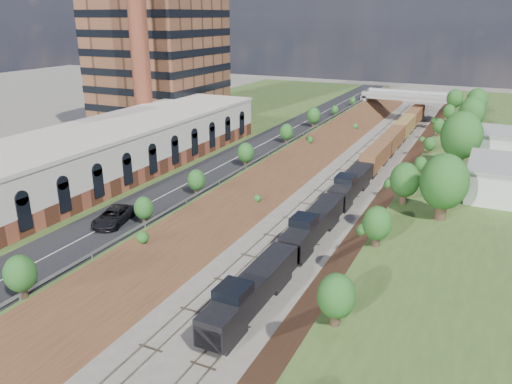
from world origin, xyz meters
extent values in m
cube|color=#3B5422|center=(-33.00, 60.00, 2.50)|extent=(44.00, 180.00, 5.00)
cube|color=brown|center=(-11.00, 60.00, 0.00)|extent=(10.00, 180.00, 10.00)
cube|color=brown|center=(11.00, 60.00, 0.00)|extent=(10.00, 180.00, 10.00)
cube|color=gray|center=(-2.60, 60.00, 0.09)|extent=(1.58, 180.00, 0.18)
cube|color=gray|center=(2.60, 60.00, 0.09)|extent=(1.58, 180.00, 0.18)
cube|color=black|center=(-15.50, 60.00, 5.05)|extent=(8.00, 180.00, 0.10)
cube|color=#99999E|center=(-11.40, 60.00, 5.55)|extent=(0.06, 171.00, 0.30)
cube|color=brown|center=(-28.00, 38.00, 6.10)|extent=(14.00, 62.00, 2.20)
cube|color=beige|center=(-28.00, 38.00, 9.35)|extent=(14.00, 62.00, 4.30)
cube|color=beige|center=(-28.00, 38.00, 11.75)|extent=(14.30, 62.30, 0.50)
cube|color=brown|center=(-44.00, 72.00, 27.00)|extent=(22.00, 22.00, 44.00)
cylinder|color=brown|center=(-36.00, 56.00, 25.00)|extent=(3.20, 3.20, 40.00)
cube|color=gray|center=(-11.50, 122.00, 3.10)|extent=(1.50, 8.00, 6.20)
cube|color=gray|center=(11.50, 122.00, 3.10)|extent=(1.50, 8.00, 6.20)
cube|color=gray|center=(0.00, 122.00, 6.20)|extent=(24.00, 8.00, 1.00)
cube|color=gray|center=(0.00, 118.00, 7.00)|extent=(24.00, 0.30, 0.80)
cube|color=gray|center=(0.00, 126.00, 7.00)|extent=(24.00, 0.30, 0.80)
cube|color=silver|center=(23.50, 52.00, 7.00)|extent=(9.00, 12.00, 4.00)
cube|color=silver|center=(23.00, 74.00, 6.80)|extent=(8.00, 10.00, 3.60)
cylinder|color=#473323|center=(17.00, 40.00, 6.31)|extent=(1.30, 1.30, 2.62)
ellipsoid|color=#22561E|center=(17.00, 40.00, 9.46)|extent=(5.25, 5.25, 6.30)
cylinder|color=#473323|center=(-11.80, 20.00, 5.61)|extent=(0.66, 0.66, 1.22)
ellipsoid|color=#22561E|center=(-11.80, 20.00, 7.08)|extent=(2.45, 2.45, 2.94)
cube|color=black|center=(2.60, 16.06, 0.45)|extent=(2.40, 4.00, 0.90)
cube|color=black|center=(2.60, 21.32, 2.18)|extent=(2.75, 16.50, 2.55)
cube|color=black|center=(2.60, 14.56, 1.80)|extent=(2.53, 3.00, 1.80)
cube|color=silver|center=(2.60, 14.56, 2.80)|extent=(2.53, 3.00, 0.15)
cube|color=black|center=(2.60, 17.56, 4.10)|extent=(2.70, 3.10, 0.90)
cube|color=black|center=(2.60, 38.82, 2.18)|extent=(2.75, 16.50, 2.55)
cube|color=black|center=(2.60, 56.32, 2.18)|extent=(2.75, 16.50, 2.55)
cube|color=brown|center=(2.60, 95.07, 2.55)|extent=(2.75, 59.01, 3.30)
imported|color=black|center=(-15.14, 22.89, 5.95)|extent=(4.12, 6.57, 1.69)
camera|label=1|loc=(20.87, -15.85, 26.74)|focal=35.00mm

